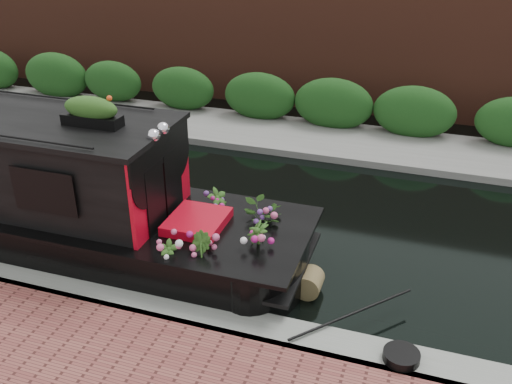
% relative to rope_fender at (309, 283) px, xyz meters
% --- Properties ---
extents(ground, '(80.00, 80.00, 0.00)m').
position_rel_rope_fender_xyz_m(ground, '(-3.30, 2.04, -0.20)').
color(ground, black).
rests_on(ground, ground).
extents(near_bank_coping, '(40.00, 0.60, 0.50)m').
position_rel_rope_fender_xyz_m(near_bank_coping, '(-3.30, -1.26, -0.20)').
color(near_bank_coping, gray).
rests_on(near_bank_coping, ground).
extents(far_bank_path, '(40.00, 2.40, 0.34)m').
position_rel_rope_fender_xyz_m(far_bank_path, '(-3.30, 6.24, -0.20)').
color(far_bank_path, slate).
rests_on(far_bank_path, ground).
extents(far_hedge, '(40.00, 1.10, 2.80)m').
position_rel_rope_fender_xyz_m(far_hedge, '(-3.30, 7.14, -0.20)').
color(far_hedge, '#1A4316').
rests_on(far_hedge, ground).
extents(far_brick_wall, '(40.00, 1.00, 8.00)m').
position_rel_rope_fender_xyz_m(far_brick_wall, '(-3.30, 9.24, -0.20)').
color(far_brick_wall, '#55291C').
rests_on(far_brick_wall, ground).
extents(rope_fender, '(0.41, 0.43, 0.41)m').
position_rel_rope_fender_xyz_m(rope_fender, '(0.00, 0.00, 0.00)').
color(rope_fender, brown).
rests_on(rope_fender, ground).
extents(coiled_mooring_rope, '(0.47, 0.47, 0.12)m').
position_rel_rope_fender_xyz_m(coiled_mooring_rope, '(1.53, -1.31, 0.11)').
color(coiled_mooring_rope, black).
rests_on(coiled_mooring_rope, near_bank_coping).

